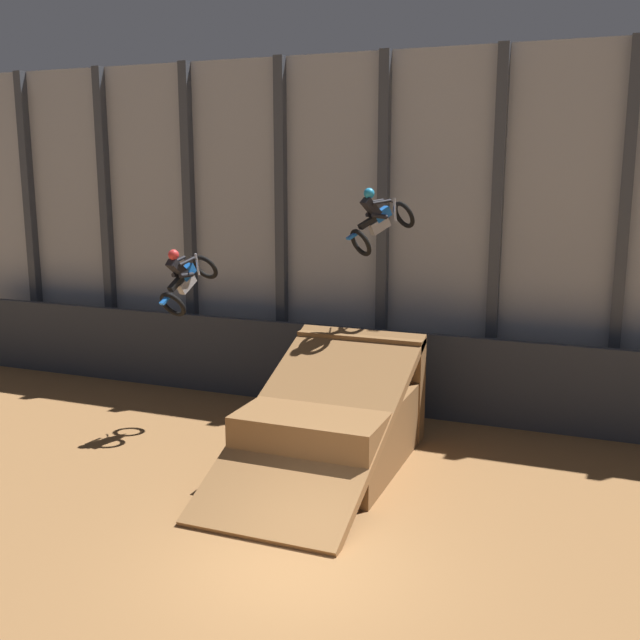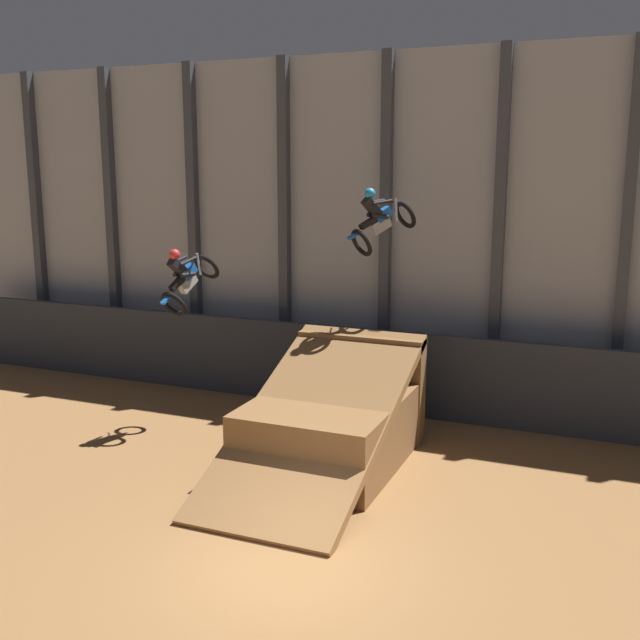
# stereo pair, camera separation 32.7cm
# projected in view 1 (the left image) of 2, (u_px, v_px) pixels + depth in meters

# --- Properties ---
(ground_plane) EXTENTS (60.00, 60.00, 0.00)m
(ground_plane) POSITION_uv_depth(u_px,v_px,m) (297.00, 571.00, 12.07)
(ground_plane) COLOR olive
(arena_back_wall) EXTENTS (32.00, 0.40, 9.44)m
(arena_back_wall) POSITION_uv_depth(u_px,v_px,m) (439.00, 232.00, 19.97)
(arena_back_wall) COLOR #A3A8B2
(arena_back_wall) RESTS_ON ground_plane
(lower_barrier) EXTENTS (31.36, 0.20, 2.23)m
(lower_barrier) POSITION_uv_depth(u_px,v_px,m) (423.00, 375.00, 19.40)
(lower_barrier) COLOR #2D333D
(lower_barrier) RESTS_ON ground_plane
(dirt_ramp) EXTENTS (3.10, 6.14, 2.67)m
(dirt_ramp) POSITION_uv_depth(u_px,v_px,m) (335.00, 421.00, 16.59)
(dirt_ramp) COLOR brown
(dirt_ramp) RESTS_ON ground_plane
(rider_bike_left_air) EXTENTS (1.06, 1.86, 1.70)m
(rider_bike_left_air) POSITION_uv_depth(u_px,v_px,m) (185.00, 279.00, 18.08)
(rider_bike_left_air) COLOR black
(rider_bike_right_air) EXTENTS (1.62, 1.76, 1.69)m
(rider_bike_right_air) POSITION_uv_depth(u_px,v_px,m) (379.00, 220.00, 18.04)
(rider_bike_right_air) COLOR black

